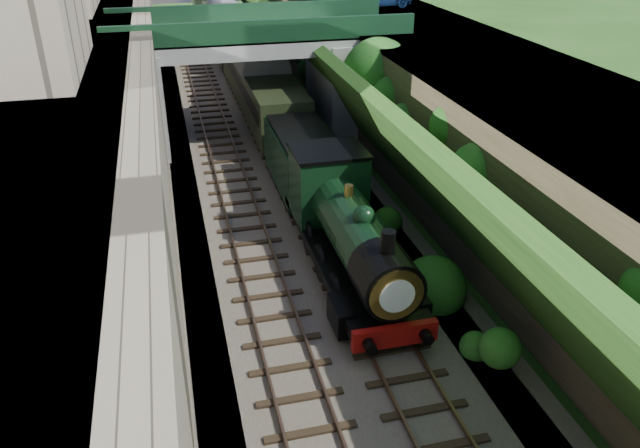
% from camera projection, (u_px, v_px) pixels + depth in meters
% --- Properties ---
extents(ground, '(160.00, 160.00, 0.00)m').
position_uv_depth(ground, '(391.00, 444.00, 16.27)').
color(ground, '#1E4714').
rests_on(ground, ground).
extents(trackbed, '(10.00, 90.00, 0.20)m').
position_uv_depth(trackbed, '(264.00, 162.00, 33.40)').
color(trackbed, '#473F38').
rests_on(trackbed, ground).
extents(retaining_wall, '(1.00, 90.00, 7.00)m').
position_uv_depth(retaining_wall, '(150.00, 108.00, 30.63)').
color(retaining_wall, '#756B56').
rests_on(retaining_wall, ground).
extents(street_plateau_left, '(6.00, 90.00, 7.00)m').
position_uv_depth(street_plateau_left, '(75.00, 113.00, 29.87)').
color(street_plateau_left, '#262628').
rests_on(street_plateau_left, ground).
extents(street_plateau_right, '(8.00, 90.00, 6.25)m').
position_uv_depth(street_plateau_right, '(433.00, 95.00, 34.05)').
color(street_plateau_right, '#262628').
rests_on(street_plateau_right, ground).
extents(embankment_slope, '(4.86, 90.00, 6.45)m').
position_uv_depth(embankment_slope, '(358.00, 105.00, 32.91)').
color(embankment_slope, '#1E4714').
rests_on(embankment_slope, ground).
extents(track_left, '(2.50, 90.00, 0.20)m').
position_uv_depth(track_left, '(226.00, 163.00, 32.90)').
color(track_left, black).
rests_on(track_left, trackbed).
extents(track_right, '(2.50, 90.00, 0.20)m').
position_uv_depth(track_right, '(286.00, 157.00, 33.59)').
color(track_right, black).
rests_on(track_right, trackbed).
extents(road_bridge, '(16.00, 6.40, 7.25)m').
position_uv_depth(road_bridge, '(266.00, 69.00, 35.19)').
color(road_bridge, gray).
rests_on(road_bridge, ground).
extents(building_near, '(4.00, 8.00, 4.00)m').
position_uv_depth(building_near, '(16.00, 14.00, 22.06)').
color(building_near, gray).
rests_on(building_near, street_plateau_left).
extents(tree, '(3.60, 3.80, 6.60)m').
position_uv_depth(tree, '(379.00, 76.00, 31.61)').
color(tree, black).
rests_on(tree, ground).
extents(locomotive, '(3.10, 10.22, 3.83)m').
position_uv_depth(locomotive, '(349.00, 232.00, 22.60)').
color(locomotive, black).
rests_on(locomotive, trackbed).
extents(tender, '(2.70, 6.00, 3.05)m').
position_uv_depth(tender, '(304.00, 165.00, 29.05)').
color(tender, black).
rests_on(tender, trackbed).
extents(coach_front, '(2.90, 18.00, 3.70)m').
position_uv_depth(coach_front, '(260.00, 86.00, 39.67)').
color(coach_front, black).
rests_on(coach_front, trackbed).
extents(coach_middle, '(2.90, 18.00, 3.70)m').
position_uv_depth(coach_middle, '(226.00, 31.00, 55.82)').
color(coach_middle, black).
rests_on(coach_middle, trackbed).
extents(coach_rear, '(2.90, 18.00, 3.70)m').
position_uv_depth(coach_rear, '(208.00, 1.00, 71.97)').
color(coach_rear, black).
rests_on(coach_rear, trackbed).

